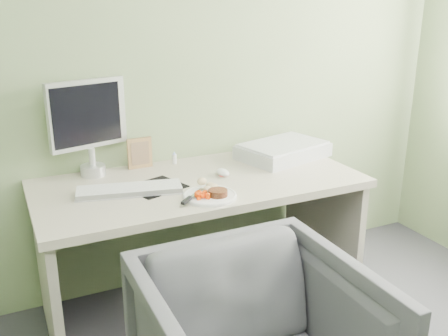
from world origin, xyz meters
name	(u,v)px	position (x,y,z in m)	size (l,w,h in m)	color
wall_back	(170,46)	(0.00, 2.00, 1.35)	(3.50, 3.50, 0.00)	gray
desk	(200,214)	(0.00, 1.62, 0.55)	(1.60, 0.75, 0.73)	#A89B8C
plate	(210,196)	(-0.05, 1.39, 0.74)	(0.24, 0.24, 0.01)	white
steak	(218,193)	(-0.02, 1.37, 0.76)	(0.09, 0.09, 0.03)	black
potato_pile	(211,185)	(-0.02, 1.44, 0.77)	(0.10, 0.07, 0.05)	tan
carrot_heap	(202,194)	(-0.09, 1.37, 0.76)	(0.06, 0.05, 0.04)	#EE3E05
steak_knife	(190,198)	(-0.15, 1.37, 0.75)	(0.16, 0.15, 0.01)	silver
mousepad	(156,187)	(-0.23, 1.62, 0.73)	(0.24, 0.21, 0.00)	black
keyboard	(130,189)	(-0.36, 1.60, 0.75)	(0.48, 0.14, 0.02)	white
computer_mouse	(223,172)	(0.13, 1.63, 0.75)	(0.05, 0.10, 0.03)	white
photo_frame	(140,153)	(-0.21, 1.93, 0.81)	(0.13, 0.02, 0.16)	#926544
eyedrop_bottle	(174,158)	(-0.02, 1.92, 0.76)	(0.02, 0.02, 0.07)	white
scanner	(283,151)	(0.57, 1.77, 0.77)	(0.48, 0.32, 0.07)	silver
monitor	(88,122)	(-0.46, 1.94, 1.00)	(0.40, 0.16, 0.48)	silver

